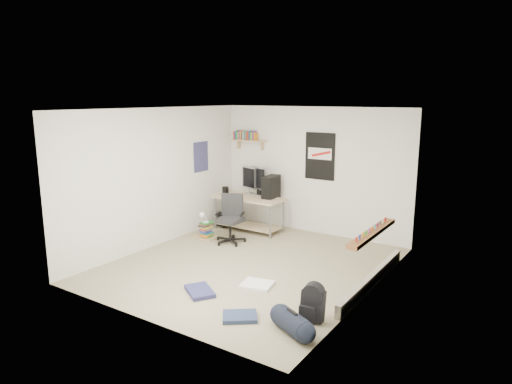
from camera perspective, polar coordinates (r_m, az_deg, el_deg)
The scene contains 26 objects.
floor at distance 7.52m, azimuth -0.86°, elevation -9.12°, with size 4.00×4.50×0.01m, color gray.
ceiling at distance 7.03m, azimuth -0.92°, elevation 10.36°, with size 4.00×4.50×0.01m, color white.
back_wall at distance 9.09m, azimuth 7.14°, elevation 2.66°, with size 4.00×0.01×2.50m, color silver.
left_wall at distance 8.44m, azimuth -12.21°, elevation 1.78°, with size 0.01×4.50×2.50m, color silver.
right_wall at distance 6.29m, azimuth 14.39°, elevation -1.74°, with size 0.01×4.50×2.50m, color silver.
desk at distance 9.29m, azimuth -0.89°, elevation -2.63°, with size 1.45×0.64×0.66m, color #D3B192.
monitor_left at distance 9.48m, azimuth -0.88°, elevation 0.91°, with size 0.41×0.10×0.45m, color #A5A6AA.
monitor_right at distance 9.35m, azimuth 0.31°, elevation 0.81°, with size 0.43×0.11×0.47m, color #9B9B9F.
pc_tower at distance 9.13m, azimuth 1.89°, elevation 0.56°, with size 0.22×0.45×0.48m, color black.
keyboard at distance 9.47m, azimuth -2.70°, elevation -0.45°, with size 0.41×0.14×0.02m, color black.
speaker_left at distance 9.49m, azimuth -3.84°, elevation 0.10°, with size 0.10×0.10×0.19m, color black.
speaker_right at distance 9.36m, azimuth 0.45°, elevation -0.10°, with size 0.09×0.09×0.17m, color black.
office_chair at distance 8.50m, azimuth -3.26°, elevation -3.16°, with size 0.59×0.59×0.91m, color #232426.
wall_shelf at distance 9.65m, azimuth -0.87°, elevation 6.46°, with size 0.80×0.22×0.24m, color tan.
poster_back_wall at distance 8.96m, azimuth 7.98°, elevation 4.45°, with size 0.62×0.03×0.92m, color black.
poster_left_wall at distance 9.26m, azimuth -6.90°, elevation 4.40°, with size 0.02×0.42×0.60m, color navy.
window at distance 6.54m, azimuth 14.89°, elevation 0.54°, with size 0.10×1.50×1.26m, color brown.
baseboard_heater at distance 6.93m, azimuth 14.33°, elevation -10.55°, with size 0.08×2.50×0.18m, color #B7B2A8.
backpack at distance 5.75m, azimuth 7.12°, elevation -13.88°, with size 0.28×0.22×0.37m, color black.
duffel_bag at distance 5.48m, azimuth 4.53°, elevation -15.89°, with size 0.26×0.26×0.50m, color black.
tshirt at distance 6.74m, azimuth 0.15°, elevation -11.47°, with size 0.43×0.37×0.04m, color white.
jeans_a at distance 6.55m, azimuth -7.05°, elevation -12.19°, with size 0.50×0.32×0.05m, color navy.
jeans_b at distance 5.84m, azimuth -2.04°, elevation -15.30°, with size 0.42×0.31×0.05m, color navy.
book_stack at distance 8.94m, azimuth -6.31°, elevation -4.71°, with size 0.39×0.32×0.27m, color olive.
desk_lamp at distance 8.85m, azimuth -6.32°, elevation -3.34°, with size 0.13×0.21×0.21m, color white.
subwoofer at distance 9.68m, azimuth -4.16°, elevation -3.44°, with size 0.23×0.23×0.25m, color black.
Camera 1 is at (3.96, -5.80, 2.69)m, focal length 32.00 mm.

